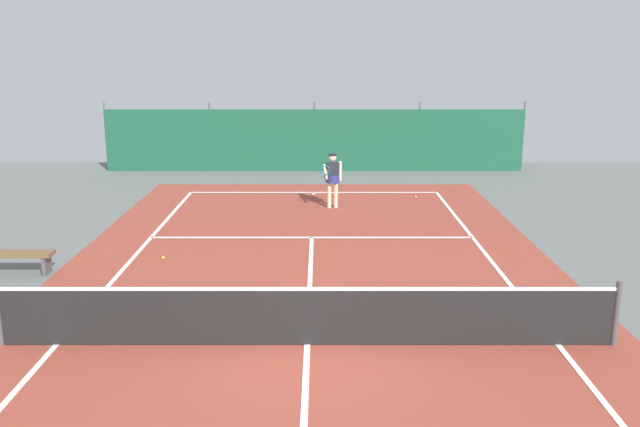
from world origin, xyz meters
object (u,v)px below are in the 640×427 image
courtside_bench (17,257)px  tennis_ball_midcourt (417,197)px  tennis_ball_near_player (165,257)px  tennis_net (308,316)px  parked_car (288,140)px  tennis_player (334,177)px

courtside_bench → tennis_ball_midcourt: bearing=38.0°
tennis_ball_near_player → tennis_net: bearing=-53.7°
courtside_bench → tennis_ball_near_player: bearing=19.8°
parked_car → courtside_bench: bearing=-114.5°
parked_car → tennis_ball_midcourt: bearing=-66.2°
tennis_player → tennis_ball_near_player: 6.53m
tennis_ball_near_player → parked_car: parked_car is taller
tennis_net → parked_car: parked_car is taller
courtside_bench → tennis_player: bearing=41.6°
tennis_ball_midcourt → courtside_bench: courtside_bench is taller
tennis_ball_midcourt → courtside_bench: bearing=-142.0°
parked_car → courtside_bench: size_ratio=2.73×
tennis_player → courtside_bench: (-6.89, -6.13, -0.59)m
tennis_player → courtside_bench: 9.24m
tennis_net → parked_car: size_ratio=2.32×
tennis_net → tennis_ball_midcourt: size_ratio=153.33×
tennis_ball_near_player → courtside_bench: courtside_bench is taller
parked_car → tennis_ball_near_player: bearing=-104.9°
tennis_player → parked_car: size_ratio=0.38×
tennis_ball_near_player → tennis_ball_midcourt: same height
tennis_ball_midcourt → courtside_bench: (-9.62, -7.51, 0.34)m
parked_car → tennis_net: bearing=-92.5°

